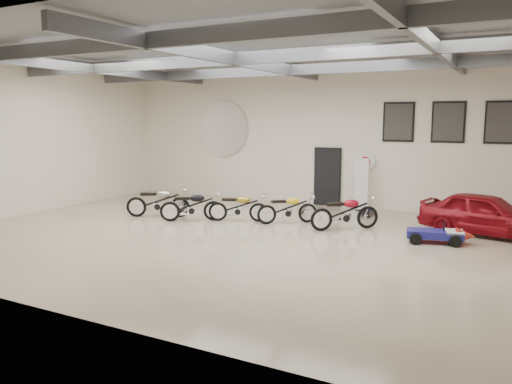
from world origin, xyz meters
The scene contains 19 objects.
floor centered at (0.00, 0.00, 0.00)m, with size 16.00×12.00×0.01m, color #BDB290.
ceiling centered at (0.00, 0.00, 5.00)m, with size 16.00×12.00×0.01m, color slate.
back_wall centered at (0.00, 6.00, 2.50)m, with size 16.00×0.02×5.00m, color #EEE3CD.
left_wall centered at (-8.00, 0.00, 2.50)m, with size 0.02×12.00×5.00m, color #EEE3CD.
ceiling_beams centered at (0.00, 0.00, 4.75)m, with size 15.80×11.80×0.32m, color #57595E, non-canonical shape.
door centered at (0.50, 5.95, 1.05)m, with size 0.92×0.08×2.10m, color black.
logo_plaque centered at (-4.00, 5.95, 2.80)m, with size 2.30×0.06×1.16m, color silver, non-canonical shape.
poster_left centered at (3.00, 5.96, 3.10)m, with size 1.05×0.08×1.35m, color black, non-canonical shape.
poster_mid centered at (4.60, 5.96, 3.10)m, with size 1.05×0.08×1.35m, color black, non-canonical shape.
poster_right centered at (6.20, 5.96, 3.10)m, with size 1.05×0.08×1.35m, color black, non-canonical shape.
oil_sign centered at (1.90, 5.95, 1.70)m, with size 0.72×0.10×0.72m, color white, non-canonical shape.
banner_stand centered at (1.90, 5.50, 0.93)m, with size 0.51×0.20×1.86m, color white, non-canonical shape.
motorcycle_silver centered at (-3.68, 1.27, 0.53)m, with size 2.05×0.64×1.07m, color silver, non-canonical shape.
motorcycle_black centered at (-2.33, 1.26, 0.51)m, with size 1.95×0.61×1.02m, color silver, non-canonical shape.
motorcycle_gold centered at (-1.00, 1.89, 0.48)m, with size 1.85×0.57×0.96m, color silver, non-canonical shape.
motorcycle_yellow centered at (0.50, 2.34, 0.49)m, with size 1.87×0.58×0.97m, color silver, non-canonical shape.
motorcycle_red centered at (2.34, 2.31, 0.54)m, with size 2.07×0.64×1.08m, color silver, non-canonical shape.
go_kart centered at (5.05, 1.93, 0.31)m, with size 1.72×0.77×0.62m, color navy, non-canonical shape.
vintage_car centered at (6.00, 3.49, 0.60)m, with size 3.49×1.41×1.19m, color maroon.
Camera 1 is at (6.68, -11.51, 3.24)m, focal length 35.00 mm.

